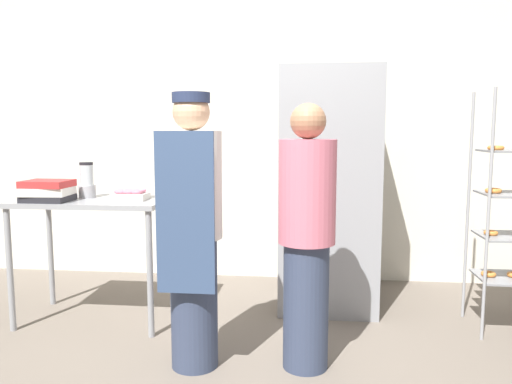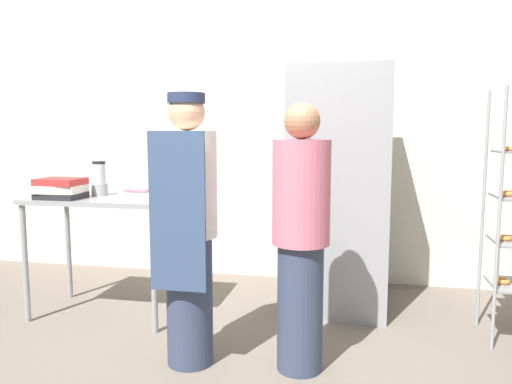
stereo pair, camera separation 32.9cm
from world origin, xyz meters
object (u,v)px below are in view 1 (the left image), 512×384
object	(u,v)px
binder_stack	(48,191)
donut_box	(131,193)
refrigerator	(328,190)
person_customer	(307,236)
person_baker	(193,228)
blender_pitcher	(87,182)

from	to	relation	value
binder_stack	donut_box	bearing A→B (deg)	14.64
refrigerator	person_customer	bearing A→B (deg)	-98.34
donut_box	person_customer	bearing A→B (deg)	-24.59
refrigerator	person_customer	world-z (taller)	refrigerator
refrigerator	binder_stack	world-z (taller)	refrigerator
refrigerator	person_baker	bearing A→B (deg)	-125.34
refrigerator	person_customer	size ratio (longest dim) A/B	1.20
refrigerator	blender_pitcher	xyz separation A→B (m)	(-1.83, -0.45, 0.09)
refrigerator	blender_pitcher	distance (m)	1.89
donut_box	blender_pitcher	world-z (taller)	blender_pitcher
refrigerator	donut_box	size ratio (longest dim) A/B	7.91
binder_stack	person_baker	bearing A→B (deg)	-23.21
donut_box	binder_stack	size ratio (longest dim) A/B	0.73
blender_pitcher	person_baker	xyz separation A→B (m)	(0.99, -0.73, -0.19)
refrigerator	donut_box	world-z (taller)	refrigerator
donut_box	person_customer	distance (m)	1.43
binder_stack	person_customer	distance (m)	1.92
person_baker	person_customer	bearing A→B (deg)	5.18
donut_box	person_baker	size ratio (longest dim) A/B	0.15
binder_stack	person_customer	xyz separation A→B (m)	(1.86, -0.44, -0.19)
donut_box	person_baker	xyz separation A→B (m)	(0.62, -0.65, -0.12)
blender_pitcher	binder_stack	bearing A→B (deg)	-129.85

